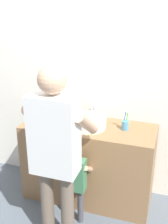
{
  "coord_description": "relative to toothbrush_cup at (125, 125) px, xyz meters",
  "views": [
    {
      "loc": [
        0.79,
        -2.26,
        2.14
      ],
      "look_at": [
        0.0,
        0.15,
        1.1
      ],
      "focal_mm": 45.69,
      "sensor_mm": 36.0,
      "label": 1
    }
  ],
  "objects": [
    {
      "name": "toothbrush_cup",
      "position": [
        0.0,
        0.0,
        0.0
      ],
      "size": [
        0.07,
        0.07,
        0.21
      ],
      "color": "#4C8EB2",
      "rests_on": "vanity_cabinet"
    },
    {
      "name": "faucet",
      "position": [
        -0.37,
        0.17,
        0.03
      ],
      "size": [
        0.18,
        0.14,
        0.18
      ],
      "color": "#B7BABF",
      "rests_on": "vanity_cabinet"
    },
    {
      "name": "ground_plane",
      "position": [
        -0.37,
        -0.34,
        -0.94
      ],
      "size": [
        14.0,
        14.0,
        0.0
      ],
      "primitive_type": "plane",
      "color": "slate"
    },
    {
      "name": "vanity_cabinet",
      "position": [
        -0.37,
        -0.04,
        -0.5
      ],
      "size": [
        1.39,
        0.54,
        0.88
      ],
      "primitive_type": "cube",
      "color": "olive",
      "rests_on": "ground"
    },
    {
      "name": "soap_bottle",
      "position": [
        -0.69,
        0.03,
        0.01
      ],
      "size": [
        0.06,
        0.06,
        0.17
      ],
      "color": "#B27FC6",
      "rests_on": "vanity_cabinet"
    },
    {
      "name": "back_wall",
      "position": [
        -0.37,
        0.28,
        0.41
      ],
      "size": [
        4.4,
        0.08,
        2.7
      ],
      "color": "silver",
      "rests_on": "ground"
    },
    {
      "name": "sink_basin",
      "position": [
        -0.37,
        -0.06,
        0.0
      ],
      "size": [
        0.38,
        0.38,
        0.11
      ],
      "color": "silver",
      "rests_on": "vanity_cabinet"
    },
    {
      "name": "adult_parent",
      "position": [
        -0.44,
        -0.73,
        0.07
      ],
      "size": [
        0.52,
        0.55,
        1.67
      ],
      "color": "#6B5B4C",
      "rests_on": "ground"
    },
    {
      "name": "child_toddler",
      "position": [
        -0.37,
        -0.44,
        -0.44
      ],
      "size": [
        0.26,
        0.26,
        0.84
      ],
      "color": "#47474C",
      "rests_on": "ground"
    }
  ]
}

